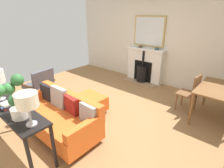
% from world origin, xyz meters
% --- Properties ---
extents(ground_plane, '(5.43, 6.29, 0.01)m').
position_xyz_m(ground_plane, '(0.00, 0.00, -0.00)').
color(ground_plane, olive).
extents(wall_left, '(0.12, 6.29, 2.87)m').
position_xyz_m(wall_left, '(-2.71, 0.00, 1.44)').
color(wall_left, beige).
rests_on(wall_left, ground).
extents(fireplace, '(0.55, 1.29, 1.10)m').
position_xyz_m(fireplace, '(-2.50, -0.24, 0.49)').
color(fireplace, '#9E7A5B').
rests_on(fireplace, ground).
extents(mirror_over_mantel, '(0.04, 1.04, 0.91)m').
position_xyz_m(mirror_over_mantel, '(-2.63, -0.24, 1.61)').
color(mirror_over_mantel, tan).
extents(mantel_bowl_near, '(0.13, 0.13, 0.05)m').
position_xyz_m(mantel_bowl_near, '(-2.53, -0.45, 1.13)').
color(mantel_bowl_near, '#47382D').
rests_on(mantel_bowl_near, fireplace).
extents(mantel_bowl_far, '(0.13, 0.13, 0.06)m').
position_xyz_m(mantel_bowl_far, '(-2.53, 0.13, 1.13)').
color(mantel_bowl_far, '#334C56').
rests_on(mantel_bowl_far, fireplace).
extents(sofa, '(0.79, 1.77, 0.80)m').
position_xyz_m(sofa, '(0.87, -0.06, 0.34)').
color(sofa, '#B2B2B7').
rests_on(sofa, ground).
extents(ottoman, '(0.64, 0.70, 0.40)m').
position_xyz_m(ottoman, '(0.05, -0.13, 0.25)').
color(ottoman, '#B2B2B7').
rests_on(ottoman, ground).
extents(armchair_accent, '(0.76, 0.68, 0.84)m').
position_xyz_m(armchair_accent, '(0.42, -1.56, 0.48)').
color(armchair_accent, '#4C3321').
rests_on(armchair_accent, ground).
extents(console_table, '(0.40, 1.44, 0.79)m').
position_xyz_m(console_table, '(1.59, -0.06, 0.68)').
color(console_table, black).
rests_on(console_table, ground).
extents(table_lamp_far_end, '(0.28, 0.28, 0.46)m').
position_xyz_m(table_lamp_far_end, '(1.59, 0.48, 1.14)').
color(table_lamp_far_end, '#B2B2B7').
rests_on(table_lamp_far_end, console_table).
extents(potted_plant, '(0.43, 0.45, 0.60)m').
position_xyz_m(potted_plant, '(1.64, 0.18, 1.11)').
color(potted_plant, silver).
rests_on(potted_plant, console_table).
extents(book_stack, '(0.27, 0.20, 0.09)m').
position_xyz_m(book_stack, '(1.59, -0.22, 0.83)').
color(book_stack, '#B23833').
rests_on(book_stack, console_table).
extents(dining_table, '(1.18, 0.81, 0.74)m').
position_xyz_m(dining_table, '(-1.51, 2.12, 0.65)').
color(dining_table, brown).
rests_on(dining_table, ground).
extents(dining_chair_near_fireplace, '(0.43, 0.43, 0.90)m').
position_xyz_m(dining_chair_near_fireplace, '(-1.50, 1.59, 0.52)').
color(dining_chair_near_fireplace, brown).
rests_on(dining_chair_near_fireplace, ground).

